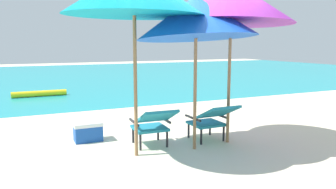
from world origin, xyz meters
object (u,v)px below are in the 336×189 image
swim_buoy (39,94)px  lounge_chair_left (153,123)px  beach_umbrella_center (196,17)px  beach_umbrella_right (231,2)px  cooler_box (88,131)px  lounge_chair_right (212,118)px

swim_buoy → lounge_chair_left: bearing=-77.8°
beach_umbrella_center → beach_umbrella_right: size_ratio=0.90×
swim_buoy → lounge_chair_left: lounge_chair_left is taller
swim_buoy → cooler_box: 5.33m
lounge_chair_right → beach_umbrella_right: bearing=-24.7°
lounge_chair_left → beach_umbrella_center: 1.73m
lounge_chair_left → cooler_box: size_ratio=1.91×
lounge_chair_right → beach_umbrella_right: size_ratio=0.33×
lounge_chair_left → cooler_box: (-0.86, 0.82, -0.24)m
lounge_chair_left → beach_umbrella_center: (0.57, -0.31, 1.61)m
lounge_chair_right → beach_umbrella_right: beach_umbrella_right is taller
lounge_chair_right → cooler_box: (-1.86, 0.93, -0.24)m
cooler_box → beach_umbrella_center: bearing=-38.4°
swim_buoy → beach_umbrella_center: 6.98m
lounge_chair_right → cooler_box: size_ratio=1.87×
beach_umbrella_right → beach_umbrella_center: bearing=-173.0°
lounge_chair_right → cooler_box: bearing=153.3°
lounge_chair_right → lounge_chair_left: bearing=173.4°
beach_umbrella_center → cooler_box: 2.59m
beach_umbrella_center → lounge_chair_left: bearing=151.3°
beach_umbrella_right → lounge_chair_right: bearing=155.3°
swim_buoy → beach_umbrella_center: size_ratio=0.67×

